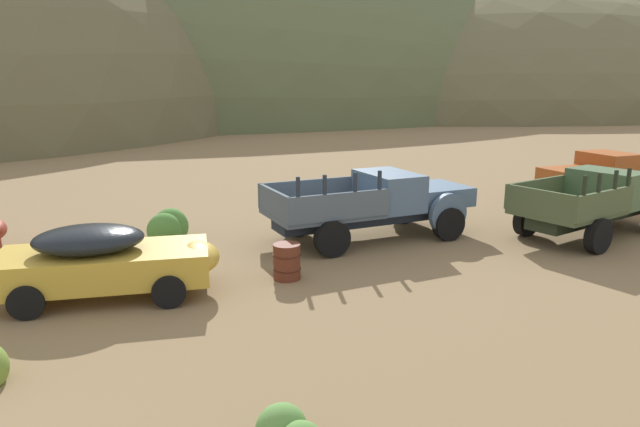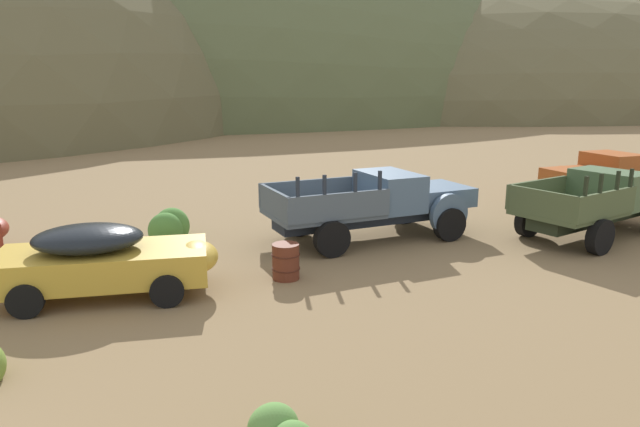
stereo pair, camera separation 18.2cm
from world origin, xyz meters
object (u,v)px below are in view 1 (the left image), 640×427
(truck_oxide_orange, at_px, (608,177))
(truck_weathered_green, at_px, (603,200))
(oil_drum_by_truck, at_px, (287,262))
(car_faded_yellow, at_px, (110,260))
(truck_chalk_blue, at_px, (385,203))

(truck_oxide_orange, bearing_deg, truck_weathered_green, 40.60)
(truck_weathered_green, relative_size, oil_drum_by_truck, 7.12)
(car_faded_yellow, bearing_deg, truck_chalk_blue, 24.52)
(truck_chalk_blue, relative_size, truck_oxide_orange, 0.95)
(car_faded_yellow, xyz_separation_m, truck_chalk_blue, (7.64, 1.86, 0.19))
(truck_chalk_blue, relative_size, oil_drum_by_truck, 7.39)
(truck_chalk_blue, distance_m, oil_drum_by_truck, 4.55)
(truck_oxide_orange, relative_size, oil_drum_by_truck, 7.80)
(truck_oxide_orange, xyz_separation_m, oil_drum_by_truck, (-13.81, -3.10, -0.58))
(truck_weathered_green, bearing_deg, oil_drum_by_truck, 168.63)
(truck_chalk_blue, height_order, truck_oxide_orange, truck_chalk_blue)
(car_faded_yellow, distance_m, truck_oxide_orange, 17.77)
(truck_oxide_orange, bearing_deg, truck_chalk_blue, 6.59)
(car_faded_yellow, height_order, truck_oxide_orange, truck_oxide_orange)
(oil_drum_by_truck, bearing_deg, car_faded_yellow, 173.34)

